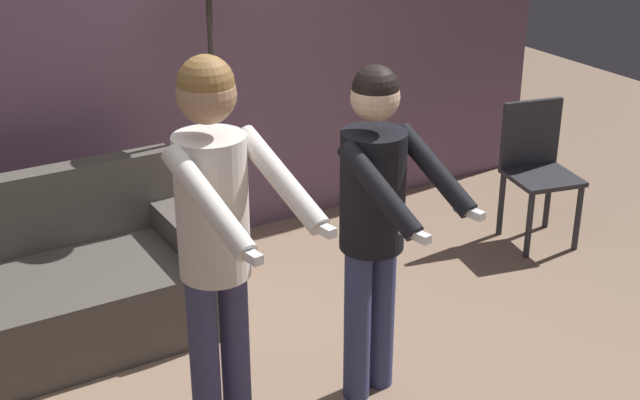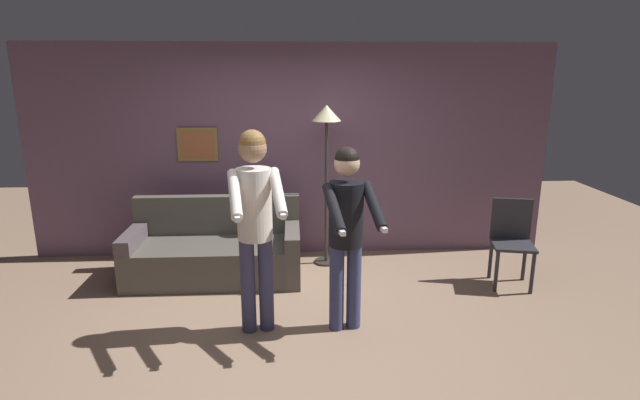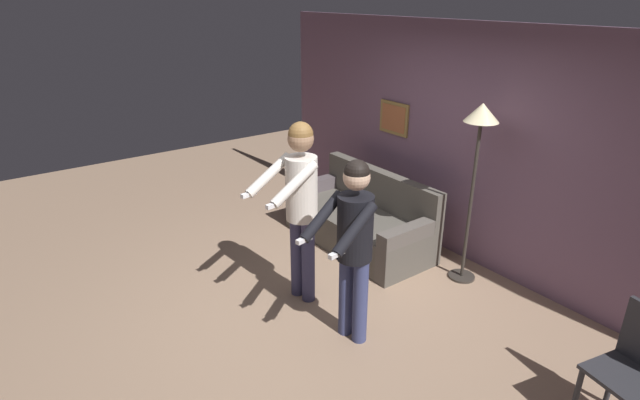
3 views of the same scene
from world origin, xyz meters
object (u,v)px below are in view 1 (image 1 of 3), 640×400
(torchiere_lamp, at_px, (209,16))
(person_standing_left, at_px, (216,223))
(dining_chair_distant, at_px, (536,164))
(couch, at_px, (28,301))
(person_standing_right, at_px, (375,208))

(torchiere_lamp, xyz_separation_m, person_standing_left, (-0.72, -1.61, -0.47))
(person_standing_left, distance_m, dining_chair_distant, 2.89)
(couch, bearing_deg, dining_chair_distant, -5.92)
(person_standing_left, bearing_deg, couch, 114.05)
(couch, height_order, person_standing_right, person_standing_right)
(torchiere_lamp, relative_size, person_standing_left, 1.05)
(person_standing_left, xyz_separation_m, person_standing_right, (0.78, -0.00, -0.11))
(torchiere_lamp, bearing_deg, person_standing_left, -113.96)
(torchiere_lamp, height_order, person_standing_left, torchiere_lamp)
(couch, distance_m, dining_chair_distant, 3.27)
(torchiere_lamp, relative_size, person_standing_right, 1.14)
(person_standing_right, bearing_deg, couch, 136.97)
(person_standing_left, bearing_deg, torchiere_lamp, 66.04)
(dining_chair_distant, bearing_deg, person_standing_right, -154.23)
(torchiere_lamp, bearing_deg, dining_chair_distant, -19.50)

